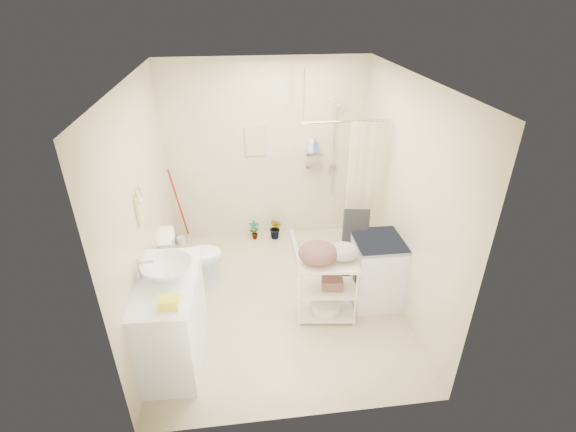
% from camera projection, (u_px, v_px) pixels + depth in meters
% --- Properties ---
extents(floor, '(3.20, 3.20, 0.00)m').
position_uv_depth(floor, '(279.00, 300.00, 5.08)').
color(floor, beige).
rests_on(floor, ground).
extents(ceiling, '(2.80, 3.20, 0.04)m').
position_uv_depth(ceiling, '(277.00, 79.00, 3.84)').
color(ceiling, silver).
rests_on(ceiling, ground).
extents(wall_back, '(2.80, 0.04, 2.60)m').
position_uv_depth(wall_back, '(266.00, 153.00, 5.85)').
color(wall_back, beige).
rests_on(wall_back, ground).
extents(wall_front, '(2.80, 0.04, 2.60)m').
position_uv_depth(wall_front, '(301.00, 303.00, 3.07)').
color(wall_front, beige).
rests_on(wall_front, ground).
extents(wall_left, '(0.04, 3.20, 2.60)m').
position_uv_depth(wall_left, '(144.00, 212.00, 4.31)').
color(wall_left, beige).
rests_on(wall_left, ground).
extents(wall_right, '(0.04, 3.20, 2.60)m').
position_uv_depth(wall_right, '(404.00, 198.00, 4.61)').
color(wall_right, beige).
rests_on(wall_right, ground).
extents(vanity, '(0.67, 1.13, 0.97)m').
position_uv_depth(vanity, '(169.00, 320.00, 4.07)').
color(vanity, white).
rests_on(vanity, ground).
extents(sink, '(0.48, 0.48, 0.16)m').
position_uv_depth(sink, '(167.00, 270.00, 3.85)').
color(sink, silver).
rests_on(sink, vanity).
extents(counter_basket, '(0.17, 0.14, 0.09)m').
position_uv_depth(counter_basket, '(169.00, 303.00, 3.50)').
color(counter_basket, yellow).
rests_on(counter_basket, vanity).
extents(floor_basket, '(0.32, 0.28, 0.15)m').
position_uv_depth(floor_basket, '(177.00, 377.00, 3.97)').
color(floor_basket, gold).
rests_on(floor_basket, ground).
extents(toilet, '(0.77, 0.46, 0.76)m').
position_uv_depth(toilet, '(192.00, 257.00, 5.22)').
color(toilet, white).
rests_on(toilet, ground).
extents(mop, '(0.14, 0.14, 1.23)m').
position_uv_depth(mop, '(176.00, 207.00, 5.90)').
color(mop, '#B20F0F').
rests_on(mop, ground).
extents(potted_plant_a, '(0.16, 0.12, 0.30)m').
position_uv_depth(potted_plant_a, '(254.00, 230.00, 6.25)').
color(potted_plant_a, brown).
rests_on(potted_plant_a, ground).
extents(potted_plant_b, '(0.24, 0.25, 0.35)m').
position_uv_depth(potted_plant_b, '(276.00, 229.00, 6.24)').
color(potted_plant_b, brown).
rests_on(potted_plant_b, ground).
extents(hanging_towel, '(0.28, 0.03, 0.42)m').
position_uv_depth(hanging_towel, '(255.00, 141.00, 5.73)').
color(hanging_towel, beige).
rests_on(hanging_towel, wall_back).
extents(towel_ring, '(0.04, 0.22, 0.34)m').
position_uv_depth(towel_ring, '(139.00, 206.00, 4.05)').
color(towel_ring, '#E4CE89').
rests_on(towel_ring, wall_left).
extents(tp_holder, '(0.08, 0.12, 0.14)m').
position_uv_depth(tp_holder, '(157.00, 256.00, 4.63)').
color(tp_holder, white).
rests_on(tp_holder, wall_left).
extents(shower, '(1.10, 1.10, 2.10)m').
position_uv_depth(shower, '(333.00, 182.00, 5.59)').
color(shower, silver).
rests_on(shower, ground).
extents(shampoo_bottle_a, '(0.10, 0.10, 0.24)m').
position_uv_depth(shampoo_bottle_a, '(312.00, 144.00, 5.79)').
color(shampoo_bottle_a, silver).
rests_on(shampoo_bottle_a, shower).
extents(shampoo_bottle_b, '(0.08, 0.09, 0.18)m').
position_uv_depth(shampoo_bottle_b, '(315.00, 146.00, 5.81)').
color(shampoo_bottle_b, '#3D53A8').
rests_on(shampoo_bottle_b, shower).
extents(washing_machine, '(0.58, 0.60, 0.84)m').
position_uv_depth(washing_machine, '(376.00, 270.00, 4.90)').
color(washing_machine, silver).
rests_on(washing_machine, ground).
extents(laundry_rack, '(0.70, 0.46, 0.90)m').
position_uv_depth(laundry_rack, '(327.00, 284.00, 4.63)').
color(laundry_rack, beige).
rests_on(laundry_rack, ground).
extents(ironing_board, '(0.33, 0.13, 1.13)m').
position_uv_depth(ironing_board, '(354.00, 254.00, 4.94)').
color(ironing_board, black).
rests_on(ironing_board, ground).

